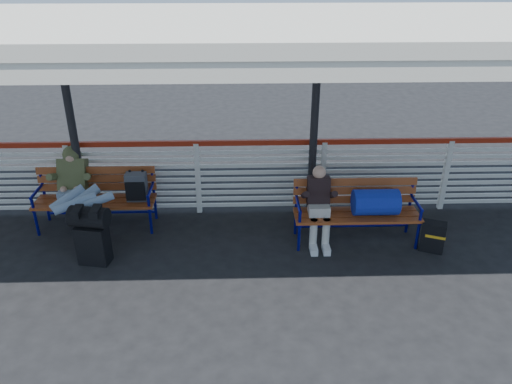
{
  "coord_description": "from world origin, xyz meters",
  "views": [
    {
      "loc": [
        0.71,
        -5.38,
        3.9
      ],
      "look_at": [
        0.9,
        1.0,
        0.78
      ],
      "focal_mm": 35.0,
      "sensor_mm": 36.0,
      "label": 1
    }
  ],
  "objects_px": {
    "traveler_man": "(78,194)",
    "luggage_stack": "(91,233)",
    "companion_person": "(319,205)",
    "suitcase_side": "(433,237)",
    "bench_left": "(107,191)",
    "bench_right": "(367,204)"
  },
  "relations": [
    {
      "from": "suitcase_side",
      "to": "bench_right",
      "type": "bearing_deg",
      "value": -175.83
    },
    {
      "from": "bench_left",
      "to": "companion_person",
      "type": "distance_m",
      "value": 3.21
    },
    {
      "from": "bench_right",
      "to": "companion_person",
      "type": "xyz_separation_m",
      "value": [
        -0.69,
        0.0,
        -0.02
      ]
    },
    {
      "from": "bench_left",
      "to": "bench_right",
      "type": "xyz_separation_m",
      "value": [
        3.85,
        -0.59,
        0.03
      ]
    },
    {
      "from": "companion_person",
      "to": "suitcase_side",
      "type": "height_order",
      "value": "companion_person"
    },
    {
      "from": "luggage_stack",
      "to": "companion_person",
      "type": "bearing_deg",
      "value": 19.04
    },
    {
      "from": "bench_left",
      "to": "suitcase_side",
      "type": "relative_size",
      "value": 3.98
    },
    {
      "from": "luggage_stack",
      "to": "traveler_man",
      "type": "xyz_separation_m",
      "value": [
        -0.35,
        0.69,
        0.25
      ]
    },
    {
      "from": "bench_left",
      "to": "bench_right",
      "type": "relative_size",
      "value": 1.0
    },
    {
      "from": "traveler_man",
      "to": "luggage_stack",
      "type": "bearing_deg",
      "value": -63.3
    },
    {
      "from": "bench_right",
      "to": "bench_left",
      "type": "bearing_deg",
      "value": 171.36
    },
    {
      "from": "companion_person",
      "to": "suitcase_side",
      "type": "xyz_separation_m",
      "value": [
        1.6,
        -0.3,
        -0.37
      ]
    },
    {
      "from": "bench_left",
      "to": "traveler_man",
      "type": "distance_m",
      "value": 0.49
    },
    {
      "from": "traveler_man",
      "to": "suitcase_side",
      "type": "xyz_separation_m",
      "value": [
        5.08,
        -0.53,
        -0.49
      ]
    },
    {
      "from": "bench_left",
      "to": "companion_person",
      "type": "xyz_separation_m",
      "value": [
        3.16,
        -0.58,
        0.01
      ]
    },
    {
      "from": "bench_right",
      "to": "suitcase_side",
      "type": "xyz_separation_m",
      "value": [
        0.91,
        -0.3,
        -0.38
      ]
    },
    {
      "from": "luggage_stack",
      "to": "bench_left",
      "type": "relative_size",
      "value": 0.47
    },
    {
      "from": "luggage_stack",
      "to": "companion_person",
      "type": "xyz_separation_m",
      "value": [
        3.13,
        0.45,
        0.13
      ]
    },
    {
      "from": "bench_right",
      "to": "companion_person",
      "type": "height_order",
      "value": "companion_person"
    },
    {
      "from": "bench_right",
      "to": "suitcase_side",
      "type": "height_order",
      "value": "bench_right"
    },
    {
      "from": "bench_right",
      "to": "companion_person",
      "type": "relative_size",
      "value": 1.57
    },
    {
      "from": "luggage_stack",
      "to": "suitcase_side",
      "type": "relative_size",
      "value": 1.88
    }
  ]
}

